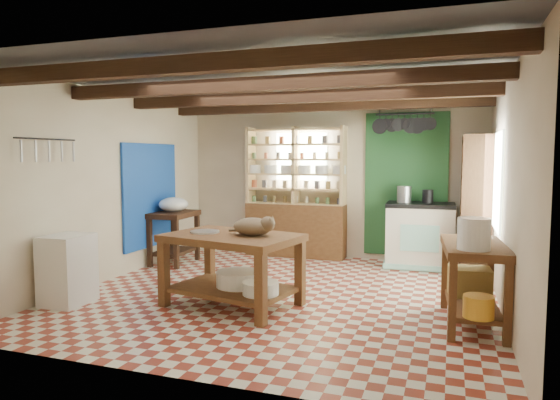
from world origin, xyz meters
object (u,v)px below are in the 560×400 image
(stove, at_px, (420,235))
(prep_table, at_px, (174,238))
(right_counter, at_px, (473,284))
(work_table, at_px, (232,270))
(cat, at_px, (253,227))
(white_cabinet, at_px, (67,269))

(stove, bearing_deg, prep_table, -166.68)
(stove, xyz_separation_m, right_counter, (0.67, -2.60, -0.08))
(work_table, relative_size, stove, 1.43)
(stove, relative_size, right_counter, 0.87)
(work_table, bearing_deg, cat, 11.31)
(stove, relative_size, cat, 2.29)
(work_table, bearing_deg, prep_table, 147.44)
(work_table, bearing_deg, white_cabinet, -151.67)
(white_cabinet, distance_m, right_counter, 4.46)
(work_table, distance_m, cat, 0.57)
(work_table, relative_size, right_counter, 1.25)
(work_table, height_order, cat, cat)
(work_table, xyz_separation_m, right_counter, (2.57, 0.19, 0.01))
(white_cabinet, bearing_deg, prep_table, 87.59)
(work_table, xyz_separation_m, white_cabinet, (-1.83, -0.55, -0.01))
(right_counter, bearing_deg, cat, -179.72)
(right_counter, relative_size, cat, 2.63)
(right_counter, distance_m, cat, 2.38)
(right_counter, bearing_deg, prep_table, 155.88)
(stove, xyz_separation_m, prep_table, (-3.71, -1.03, -0.08))
(prep_table, distance_m, white_cabinet, 2.31)
(prep_table, relative_size, cat, 1.87)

